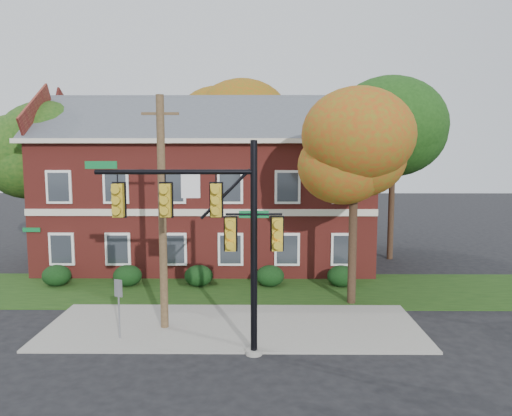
{
  "coord_description": "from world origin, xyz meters",
  "views": [
    {
      "loc": [
        1.01,
        -17.18,
        6.67
      ],
      "look_at": [
        0.85,
        3.0,
        4.31
      ],
      "focal_mm": 35.0,
      "sensor_mm": 36.0,
      "label": 1
    }
  ],
  "objects_px": {
    "hedge_far_right": "(341,276)",
    "traffic_signal": "(214,224)",
    "tree_left_rear": "(33,150)",
    "tree_far_rear": "(237,120)",
    "hedge_right": "(270,276)",
    "tree_right_rear": "(400,125)",
    "apartment_building": "(209,179)",
    "hedge_center": "(199,276)",
    "utility_pole": "(162,213)",
    "sign_post": "(119,299)",
    "hedge_left": "(128,276)",
    "hedge_far_left": "(57,276)",
    "tree_near_right": "(361,150)"
  },
  "relations": [
    {
      "from": "apartment_building",
      "to": "hedge_center",
      "type": "bearing_deg",
      "value": -90.0
    },
    {
      "from": "hedge_center",
      "to": "hedge_far_right",
      "type": "distance_m",
      "value": 7.0
    },
    {
      "from": "apartment_building",
      "to": "tree_near_right",
      "type": "relative_size",
      "value": 2.19
    },
    {
      "from": "hedge_left",
      "to": "hedge_right",
      "type": "xyz_separation_m",
      "value": [
        7.0,
        0.0,
        0.0
      ]
    },
    {
      "from": "sign_post",
      "to": "hedge_far_left",
      "type": "bearing_deg",
      "value": 148.28
    },
    {
      "from": "tree_near_right",
      "to": "hedge_far_right",
      "type": "bearing_deg",
      "value": 94.52
    },
    {
      "from": "hedge_left",
      "to": "tree_left_rear",
      "type": "xyz_separation_m",
      "value": [
        -6.23,
        4.14,
        6.16
      ]
    },
    {
      "from": "hedge_right",
      "to": "tree_right_rear",
      "type": "height_order",
      "value": "tree_right_rear"
    },
    {
      "from": "hedge_far_left",
      "to": "hedge_right",
      "type": "bearing_deg",
      "value": 0.0
    },
    {
      "from": "hedge_far_left",
      "to": "sign_post",
      "type": "xyz_separation_m",
      "value": [
        5.07,
        -6.99,
        0.95
      ]
    },
    {
      "from": "hedge_left",
      "to": "tree_right_rear",
      "type": "relative_size",
      "value": 0.13
    },
    {
      "from": "hedge_left",
      "to": "tree_far_rear",
      "type": "distance_m",
      "value": 16.25
    },
    {
      "from": "tree_far_rear",
      "to": "sign_post",
      "type": "relative_size",
      "value": 5.29
    },
    {
      "from": "hedge_left",
      "to": "tree_left_rear",
      "type": "height_order",
      "value": "tree_left_rear"
    },
    {
      "from": "tree_left_rear",
      "to": "hedge_far_left",
      "type": "bearing_deg",
      "value": -56.58
    },
    {
      "from": "hedge_right",
      "to": "tree_left_rear",
      "type": "relative_size",
      "value": 0.16
    },
    {
      "from": "tree_right_rear",
      "to": "utility_pole",
      "type": "relative_size",
      "value": 1.23
    },
    {
      "from": "hedge_right",
      "to": "tree_left_rear",
      "type": "distance_m",
      "value": 15.17
    },
    {
      "from": "tree_far_rear",
      "to": "sign_post",
      "type": "xyz_separation_m",
      "value": [
        -3.27,
        -20.09,
        -7.36
      ]
    },
    {
      "from": "hedge_right",
      "to": "tree_left_rear",
      "type": "xyz_separation_m",
      "value": [
        -13.23,
        4.14,
        6.16
      ]
    },
    {
      "from": "hedge_far_right",
      "to": "tree_right_rear",
      "type": "xyz_separation_m",
      "value": [
        4.31,
        6.11,
        7.6
      ]
    },
    {
      "from": "traffic_signal",
      "to": "sign_post",
      "type": "relative_size",
      "value": 3.2
    },
    {
      "from": "tree_far_rear",
      "to": "hedge_center",
      "type": "bearing_deg",
      "value": -95.85
    },
    {
      "from": "apartment_building",
      "to": "hedge_far_right",
      "type": "distance_m",
      "value": 9.82
    },
    {
      "from": "traffic_signal",
      "to": "tree_right_rear",
      "type": "bearing_deg",
      "value": 54.7
    },
    {
      "from": "hedge_far_right",
      "to": "tree_right_rear",
      "type": "relative_size",
      "value": 0.13
    },
    {
      "from": "tree_right_rear",
      "to": "traffic_signal",
      "type": "distance_m",
      "value": 17.75
    },
    {
      "from": "hedge_far_right",
      "to": "tree_left_rear",
      "type": "distance_m",
      "value": 18.3
    },
    {
      "from": "hedge_right",
      "to": "traffic_signal",
      "type": "xyz_separation_m",
      "value": [
        -1.94,
        -8.22,
        3.8
      ]
    },
    {
      "from": "tree_left_rear",
      "to": "tree_far_rear",
      "type": "xyz_separation_m",
      "value": [
        11.07,
        8.96,
        2.16
      ]
    },
    {
      "from": "hedge_center",
      "to": "traffic_signal",
      "type": "xyz_separation_m",
      "value": [
        1.56,
        -8.22,
        3.8
      ]
    },
    {
      "from": "hedge_left",
      "to": "sign_post",
      "type": "xyz_separation_m",
      "value": [
        1.57,
        -6.99,
        0.95
      ]
    },
    {
      "from": "hedge_far_right",
      "to": "traffic_signal",
      "type": "distance_m",
      "value": 10.57
    },
    {
      "from": "tree_near_right",
      "to": "tree_far_rear",
      "type": "height_order",
      "value": "tree_far_rear"
    },
    {
      "from": "tree_far_rear",
      "to": "tree_left_rear",
      "type": "bearing_deg",
      "value": -141.03
    },
    {
      "from": "hedge_far_left",
      "to": "sign_post",
      "type": "relative_size",
      "value": 0.64
    },
    {
      "from": "hedge_right",
      "to": "tree_near_right",
      "type": "bearing_deg",
      "value": -37.28
    },
    {
      "from": "utility_pole",
      "to": "sign_post",
      "type": "height_order",
      "value": "utility_pole"
    },
    {
      "from": "tree_right_rear",
      "to": "sign_post",
      "type": "bearing_deg",
      "value": -135.3
    },
    {
      "from": "utility_pole",
      "to": "sign_post",
      "type": "xyz_separation_m",
      "value": [
        -1.38,
        -1.1,
        -2.89
      ]
    },
    {
      "from": "hedge_far_left",
      "to": "tree_far_rear",
      "type": "bearing_deg",
      "value": 57.5
    },
    {
      "from": "apartment_building",
      "to": "utility_pole",
      "type": "height_order",
      "value": "apartment_building"
    },
    {
      "from": "hedge_center",
      "to": "tree_near_right",
      "type": "xyz_separation_m",
      "value": [
        7.22,
        -2.83,
        6.14
      ]
    },
    {
      "from": "traffic_signal",
      "to": "utility_pole",
      "type": "xyz_separation_m",
      "value": [
        -2.12,
        2.33,
        0.04
      ]
    },
    {
      "from": "tree_left_rear",
      "to": "utility_pole",
      "type": "xyz_separation_m",
      "value": [
        9.18,
        -10.03,
        -2.31
      ]
    },
    {
      "from": "hedge_right",
      "to": "tree_right_rear",
      "type": "distance_m",
      "value": 12.5
    },
    {
      "from": "utility_pole",
      "to": "hedge_far_left",
      "type": "bearing_deg",
      "value": 137.44
    },
    {
      "from": "hedge_right",
      "to": "tree_left_rear",
      "type": "height_order",
      "value": "tree_left_rear"
    },
    {
      "from": "apartment_building",
      "to": "hedge_far_right",
      "type": "bearing_deg",
      "value": -36.89
    },
    {
      "from": "tree_right_rear",
      "to": "sign_post",
      "type": "xyz_separation_m",
      "value": [
        -13.25,
        -13.11,
        -6.64
      ]
    }
  ]
}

